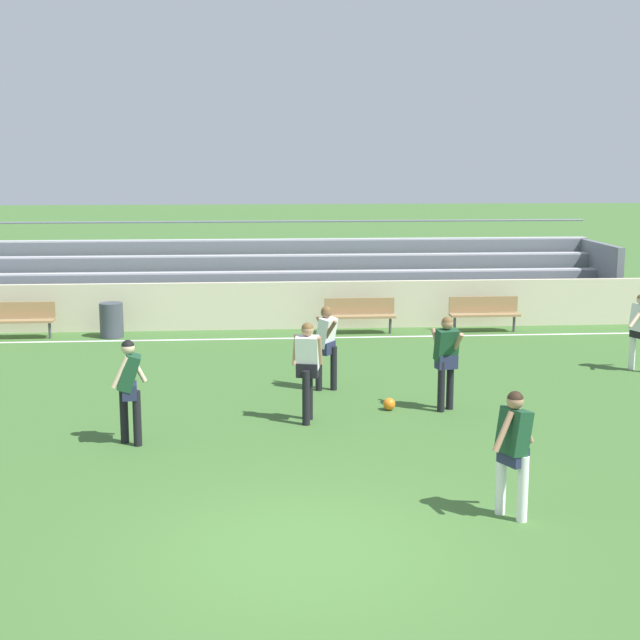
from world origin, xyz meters
TOP-DOWN VIEW (x-y plane):
  - ground_plane at (0.00, 0.00)m, footprint 160.00×160.00m
  - field_line_sideline at (0.00, 12.25)m, footprint 44.00×0.12m
  - sideline_wall at (0.00, 13.55)m, footprint 48.00×0.16m
  - bleacher_stand at (0.48, 15.83)m, footprint 18.42×3.36m
  - bench_far_right at (2.17, 12.77)m, footprint 1.80×0.40m
  - bench_near_wall_gap at (-6.38, 12.77)m, footprint 1.80×0.40m
  - bench_centre_sideline at (5.40, 12.77)m, footprint 1.80×0.40m
  - trash_bin at (-4.08, 12.72)m, footprint 0.58×0.58m
  - player_dark_wide_right at (2.83, 5.55)m, footprint 0.48×0.60m
  - player_white_wide_left at (0.35, 5.01)m, footprint 0.54×0.45m
  - player_white_dropping_back at (0.84, 7.12)m, footprint 0.48×0.65m
  - player_white_trailing_run at (7.52, 8.22)m, footprint 0.70×0.50m
  - player_dark_deep_cover at (-2.48, 4.03)m, footprint 0.51×0.45m
  - player_dark_pressing_high at (2.61, 0.72)m, footprint 0.64×0.47m
  - soccer_ball at (1.84, 5.64)m, footprint 0.22×0.22m

SIDE VIEW (x-z plane):
  - ground_plane at x=0.00m, z-range 0.00..0.00m
  - field_line_sideline at x=0.00m, z-range 0.00..0.01m
  - soccer_ball at x=1.84m, z-range 0.00..0.22m
  - trash_bin at x=-4.08m, z-range 0.00..0.87m
  - bench_far_right at x=2.17m, z-range 0.10..1.00m
  - bench_near_wall_gap at x=-6.38m, z-range 0.10..1.00m
  - bench_centre_sideline at x=5.40m, z-range 0.10..1.00m
  - sideline_wall at x=0.00m, z-range 0.00..1.24m
  - player_dark_pressing_high at x=2.61m, z-range 0.15..1.77m
  - player_white_trailing_run at x=7.52m, z-range 0.15..1.79m
  - player_white_dropping_back at x=0.84m, z-range 0.15..1.80m
  - player_dark_deep_cover at x=-2.48m, z-range 0.16..1.82m
  - player_dark_wide_right at x=2.83m, z-range 0.16..1.85m
  - player_white_wide_left at x=0.35m, z-range 0.17..1.88m
  - bleacher_stand at x=0.48m, z-range -0.20..2.38m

